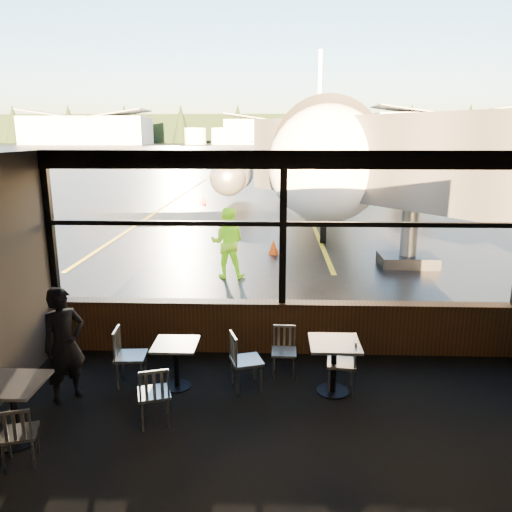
# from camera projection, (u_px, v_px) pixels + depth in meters

# --- Properties ---
(ground_plane) EXTENTS (520.00, 520.00, 0.00)m
(ground_plane) POSITION_uv_depth(u_px,v_px,m) (276.00, 149.00, 125.30)
(ground_plane) COLOR black
(ground_plane) RESTS_ON ground
(carpet_floor) EXTENTS (8.00, 6.00, 0.01)m
(carpet_floor) POSITION_uv_depth(u_px,v_px,m) (284.00, 458.00, 5.92)
(carpet_floor) COLOR black
(carpet_floor) RESTS_ON ground
(ceiling) EXTENTS (8.00, 6.00, 0.04)m
(ceiling) POSITION_uv_depth(u_px,v_px,m) (289.00, 159.00, 5.09)
(ceiling) COLOR #38332D
(ceiling) RESTS_ON ground
(window_sill) EXTENTS (8.00, 0.28, 0.90)m
(window_sill) POSITION_uv_depth(u_px,v_px,m) (282.00, 328.00, 8.72)
(window_sill) COLOR #58341A
(window_sill) RESTS_ON ground
(window_header) EXTENTS (8.00, 0.18, 0.30)m
(window_header) POSITION_uv_depth(u_px,v_px,m) (284.00, 160.00, 8.03)
(window_header) COLOR black
(window_header) RESTS_ON ground
(mullion_left) EXTENTS (0.12, 0.12, 2.60)m
(mullion_left) POSITION_uv_depth(u_px,v_px,m) (50.00, 228.00, 8.45)
(mullion_left) COLOR black
(mullion_left) RESTS_ON ground
(mullion_centre) EXTENTS (0.12, 0.12, 2.60)m
(mullion_centre) POSITION_uv_depth(u_px,v_px,m) (283.00, 230.00, 8.31)
(mullion_centre) COLOR black
(mullion_centre) RESTS_ON ground
(window_transom) EXTENTS (8.00, 0.10, 0.08)m
(window_transom) POSITION_uv_depth(u_px,v_px,m) (283.00, 224.00, 8.28)
(window_transom) COLOR black
(window_transom) RESTS_ON ground
(airliner) EXTENTS (30.85, 36.11, 10.43)m
(airliner) POSITION_uv_depth(u_px,v_px,m) (322.00, 107.00, 27.51)
(airliner) COLOR white
(airliner) RESTS_ON ground_plane
(jet_bridge) EXTENTS (9.64, 11.78, 5.14)m
(jet_bridge) POSITION_uv_depth(u_px,v_px,m) (414.00, 179.00, 13.43)
(jet_bridge) COLOR #2E2E30
(jet_bridge) RESTS_ON ground_plane
(cafe_table_near) EXTENTS (0.73, 0.73, 0.80)m
(cafe_table_near) POSITION_uv_depth(u_px,v_px,m) (334.00, 367.00, 7.36)
(cafe_table_near) COLOR gray
(cafe_table_near) RESTS_ON carpet_floor
(cafe_table_mid) EXTENTS (0.65, 0.65, 0.72)m
(cafe_table_mid) POSITION_uv_depth(u_px,v_px,m) (176.00, 365.00, 7.52)
(cafe_table_mid) COLOR gray
(cafe_table_mid) RESTS_ON carpet_floor
(cafe_table_left) EXTENTS (0.74, 0.74, 0.82)m
(cafe_table_left) POSITION_uv_depth(u_px,v_px,m) (15.00, 413.00, 6.14)
(cafe_table_left) COLOR #A29C95
(cafe_table_left) RESTS_ON carpet_floor
(chair_near_e) EXTENTS (0.53, 0.53, 0.87)m
(chair_near_e) POSITION_uv_depth(u_px,v_px,m) (341.00, 364.00, 7.40)
(chair_near_e) COLOR #A9A499
(chair_near_e) RESTS_ON carpet_floor
(chair_near_w) EXTENTS (0.63, 0.63, 0.92)m
(chair_near_w) POSITION_uv_depth(u_px,v_px,m) (247.00, 361.00, 7.42)
(chair_near_w) COLOR #B2AEA1
(chair_near_w) RESTS_ON carpet_floor
(chair_near_n) EXTENTS (0.45, 0.45, 0.81)m
(chair_near_n) POSITION_uv_depth(u_px,v_px,m) (284.00, 353.00, 7.86)
(chair_near_n) COLOR beige
(chair_near_n) RESTS_ON carpet_floor
(chair_mid_s) EXTENTS (0.59, 0.59, 0.87)m
(chair_mid_s) POSITION_uv_depth(u_px,v_px,m) (154.00, 394.00, 6.55)
(chair_mid_s) COLOR beige
(chair_mid_s) RESTS_ON carpet_floor
(chair_mid_w) EXTENTS (0.54, 0.54, 0.93)m
(chair_mid_w) POSITION_uv_depth(u_px,v_px,m) (131.00, 357.00, 7.57)
(chair_mid_w) COLOR #ADA99C
(chair_mid_w) RESTS_ON carpet_floor
(chair_left_s) EXTENTS (0.55, 0.55, 0.80)m
(chair_left_s) POSITION_uv_depth(u_px,v_px,m) (19.00, 434.00, 5.73)
(chair_left_s) COLOR #AAA499
(chair_left_s) RESTS_ON carpet_floor
(passenger) EXTENTS (0.71, 0.73, 1.69)m
(passenger) POSITION_uv_depth(u_px,v_px,m) (64.00, 345.00, 7.06)
(passenger) COLOR black
(passenger) RESTS_ON carpet_floor
(ground_crew) EXTENTS (0.95, 0.76, 1.89)m
(ground_crew) POSITION_uv_depth(u_px,v_px,m) (228.00, 243.00, 13.26)
(ground_crew) COLOR #BFF219
(ground_crew) RESTS_ON ground_plane
(cone_nose) EXTENTS (0.34, 0.34, 0.48)m
(cone_nose) POSITION_uv_depth(u_px,v_px,m) (273.00, 247.00, 15.96)
(cone_nose) COLOR #E44F07
(cone_nose) RESTS_ON ground_plane
(cone_wing) EXTENTS (0.31, 0.31, 0.44)m
(cone_wing) POSITION_uv_depth(u_px,v_px,m) (204.00, 199.00, 27.78)
(cone_wing) COLOR #FF4B08
(cone_wing) RESTS_ON ground_plane
(hangar_left) EXTENTS (45.00, 18.00, 11.00)m
(hangar_left) POSITION_uv_depth(u_px,v_px,m) (87.00, 129.00, 184.81)
(hangar_left) COLOR silver
(hangar_left) RESTS_ON ground_plane
(hangar_mid) EXTENTS (38.00, 15.00, 10.00)m
(hangar_mid) POSITION_uv_depth(u_px,v_px,m) (276.00, 131.00, 187.20)
(hangar_mid) COLOR silver
(hangar_mid) RESTS_ON ground_plane
(hangar_right) EXTENTS (50.00, 20.00, 12.00)m
(hangar_right) POSITION_uv_depth(u_px,v_px,m) (444.00, 128.00, 177.96)
(hangar_right) COLOR silver
(hangar_right) RESTS_ON ground_plane
(fuel_tank_a) EXTENTS (8.00, 8.00, 6.00)m
(fuel_tank_a) POSITION_uv_depth(u_px,v_px,m) (195.00, 136.00, 185.87)
(fuel_tank_a) COLOR silver
(fuel_tank_a) RESTS_ON ground_plane
(fuel_tank_b) EXTENTS (8.00, 8.00, 6.00)m
(fuel_tank_b) POSITION_uv_depth(u_px,v_px,m) (222.00, 136.00, 185.50)
(fuel_tank_b) COLOR silver
(fuel_tank_b) RESTS_ON ground_plane
(fuel_tank_c) EXTENTS (8.00, 8.00, 6.00)m
(fuel_tank_c) POSITION_uv_depth(u_px,v_px,m) (249.00, 136.00, 185.13)
(fuel_tank_c) COLOR silver
(fuel_tank_c) RESTS_ON ground_plane
(treeline) EXTENTS (360.00, 3.00, 12.00)m
(treeline) POSITION_uv_depth(u_px,v_px,m) (276.00, 129.00, 211.23)
(treeline) COLOR black
(treeline) RESTS_ON ground_plane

